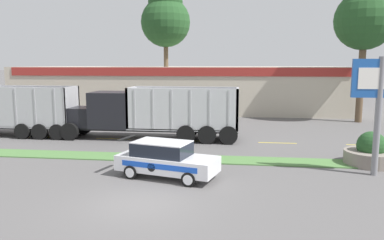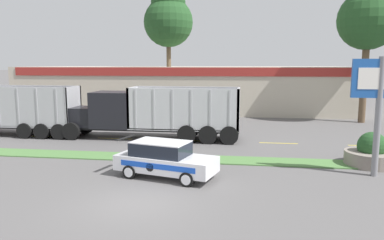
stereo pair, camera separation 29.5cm
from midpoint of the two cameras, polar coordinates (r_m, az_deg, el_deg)
ground_plane at (r=13.96m, az=-8.40°, el=-12.36°), size 600.00×600.00×0.00m
grass_verge at (r=19.90m, az=-3.44°, el=-5.84°), size 120.00×1.63×0.06m
centre_line_2 at (r=27.96m, az=-22.71°, el=-2.37°), size 2.40×0.14×0.01m
centre_line_3 at (r=25.71m, az=-12.21°, el=-2.80°), size 2.40×0.14×0.01m
centre_line_4 at (r=24.47m, az=-0.17°, el=-3.18°), size 2.40×0.14×0.01m
centre_line_5 at (r=24.38m, az=12.54°, el=-3.42°), size 2.40×0.14×0.01m
centre_line_6 at (r=25.47m, az=24.75°, el=-3.50°), size 2.40×0.14×0.01m
dump_truck_lead at (r=25.32m, az=-9.30°, el=0.82°), size 12.28×2.57×3.46m
rally_car at (r=16.60m, az=-4.53°, el=-5.95°), size 4.71×2.84×1.63m
store_sign_post at (r=18.25m, az=26.29°, el=3.70°), size 2.42×0.28×5.28m
stone_planter at (r=20.58m, az=25.22°, el=-4.58°), size 2.55×2.55×1.67m
store_building_backdrop at (r=41.91m, az=-1.73°, el=4.92°), size 34.52×12.10×4.70m
tree_behind_left at (r=38.81m, az=-4.27°, el=15.30°), size 4.93×4.93×12.82m
tree_behind_centre at (r=35.25m, az=24.65°, el=14.38°), size 4.96×4.96×12.33m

